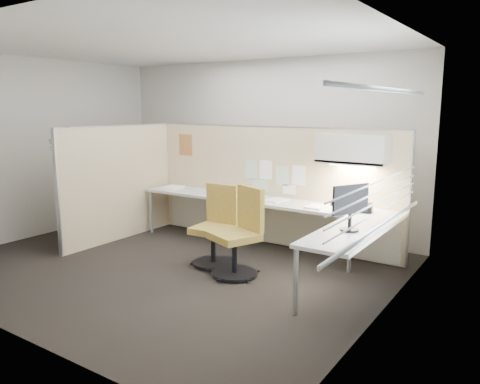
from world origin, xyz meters
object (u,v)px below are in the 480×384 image
Objects in this scene: desk at (276,213)px; chair_right at (240,235)px; monitor at (350,205)px; phone at (364,208)px; chair_left at (216,228)px.

chair_right is at bearing -88.08° from desk.
monitor is (1.34, 0.12, 0.52)m from chair_right.
phone is (1.18, 0.16, 0.18)m from desk.
chair_right is at bearing -148.32° from phone.
chair_right is 1.44m from monitor.
monitor is at bearing -5.81° from chair_left.
chair_right is (0.03, -0.94, -0.10)m from desk.
chair_left is 4.22× the size of phone.
monitor is 1.03m from phone.
desk is 16.43× the size of phone.
phone is (1.15, 1.10, 0.28)m from chair_right.
monitor is at bearing -30.99° from desk.
chair_left is at bearing -177.76° from chair_right.
chair_right reaches higher than desk.
monitor is at bearing -91.34° from phone.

